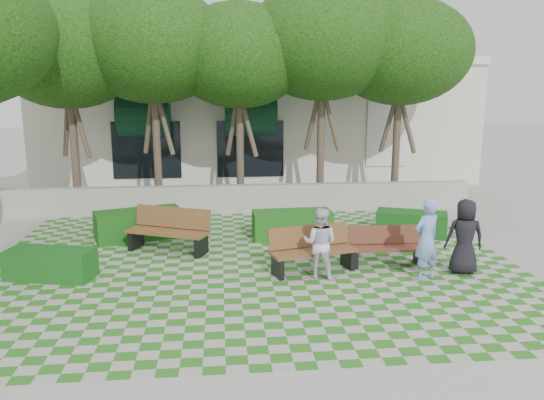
{
  "coord_description": "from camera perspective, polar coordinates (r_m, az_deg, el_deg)",
  "views": [
    {
      "loc": [
        -0.68,
        -10.53,
        3.99
      ],
      "look_at": [
        0.5,
        1.5,
        1.4
      ],
      "focal_mm": 35.0,
      "sensor_mm": 36.0,
      "label": 1
    }
  ],
  "objects": [
    {
      "name": "ground",
      "position": [
        11.28,
        -1.8,
        -8.63
      ],
      "size": [
        90.0,
        90.0,
        0.0
      ],
      "primitive_type": "plane",
      "color": "gray",
      "rests_on": "ground"
    },
    {
      "name": "lawn",
      "position": [
        12.21,
        -2.12,
        -6.95
      ],
      "size": [
        12.0,
        12.0,
        0.0
      ],
      "primitive_type": "plane",
      "color": "#2B721E",
      "rests_on": "ground"
    },
    {
      "name": "retaining_wall",
      "position": [
        17.11,
        -3.21,
        0.14
      ],
      "size": [
        15.0,
        0.36,
        0.9
      ],
      "primitive_type": "cube",
      "color": "#9E9B93",
      "rests_on": "ground"
    },
    {
      "name": "bench_east",
      "position": [
        12.36,
        12.17,
        -4.95
      ],
      "size": [
        1.69,
        0.6,
        0.88
      ],
      "rotation": [
        0.0,
        0.0,
        -0.02
      ],
      "color": "#552C1D",
      "rests_on": "ground"
    },
    {
      "name": "bench_mid",
      "position": [
        11.69,
        4.35,
        -5.41
      ],
      "size": [
        2.0,
        1.09,
        1.0
      ],
      "rotation": [
        0.0,
        0.0,
        0.26
      ],
      "color": "brown",
      "rests_on": "ground"
    },
    {
      "name": "bench_west",
      "position": [
        13.29,
        -11.01,
        -3.28
      ],
      "size": [
        2.14,
        1.45,
        1.07
      ],
      "rotation": [
        0.0,
        0.0,
        -0.42
      ],
      "color": "brown",
      "rests_on": "ground"
    },
    {
      "name": "hedge_east",
      "position": [
        15.02,
        14.74,
        -2.43
      ],
      "size": [
        2.01,
        1.38,
        0.65
      ],
      "primitive_type": "cube",
      "rotation": [
        0.0,
        0.0,
        -0.38
      ],
      "color": "#124415",
      "rests_on": "ground"
    },
    {
      "name": "hedge_midright",
      "position": [
        14.25,
        2.17,
        -2.65
      ],
      "size": [
        2.13,
        0.94,
        0.73
      ],
      "primitive_type": "cube",
      "rotation": [
        0.0,
        0.0,
        0.05
      ],
      "color": "#175115",
      "rests_on": "ground"
    },
    {
      "name": "hedge_midleft",
      "position": [
        14.59,
        -14.14,
        -2.57
      ],
      "size": [
        2.4,
        1.59,
        0.78
      ],
      "primitive_type": "cube",
      "rotation": [
        0.0,
        0.0,
        0.34
      ],
      "color": "#144813",
      "rests_on": "ground"
    },
    {
      "name": "hedge_west",
      "position": [
        12.22,
        -22.74,
        -6.37
      ],
      "size": [
        1.93,
        1.12,
        0.63
      ],
      "primitive_type": "cube",
      "rotation": [
        0.0,
        0.0,
        -0.23
      ],
      "color": "#134717",
      "rests_on": "ground"
    },
    {
      "name": "person_blue",
      "position": [
        11.53,
        16.26,
        -4.09
      ],
      "size": [
        0.75,
        0.64,
        1.74
      ],
      "primitive_type": "imported",
      "rotation": [
        0.0,
        0.0,
        3.56
      ],
      "color": "#7B96E0",
      "rests_on": "ground"
    },
    {
      "name": "person_dark",
      "position": [
        12.18,
        20.0,
        -3.72
      ],
      "size": [
        0.88,
        0.64,
        1.65
      ],
      "primitive_type": "imported",
      "rotation": [
        0.0,
        0.0,
        2.99
      ],
      "color": "black",
      "rests_on": "ground"
    },
    {
      "name": "person_white",
      "position": [
        11.26,
        5.19,
        -4.63
      ],
      "size": [
        0.9,
        0.81,
        1.52
      ],
      "primitive_type": "imported",
      "rotation": [
        0.0,
        0.0,
        2.76
      ],
      "color": "silver",
      "rests_on": "ground"
    },
    {
      "name": "tree_row",
      "position": [
        16.56,
        -10.08,
        16.04
      ],
      "size": [
        17.7,
        13.4,
        7.41
      ],
      "color": "#47382B",
      "rests_on": "ground"
    },
    {
      "name": "building",
      "position": [
        24.7,
        -1.88,
        8.67
      ],
      "size": [
        18.0,
        8.92,
        5.15
      ],
      "color": "beige",
      "rests_on": "ground"
    }
  ]
}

